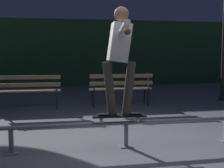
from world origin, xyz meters
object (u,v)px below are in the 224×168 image
(skateboard, at_px, (119,116))
(grind_rail, at_px, (126,127))
(skateboarder, at_px, (119,52))
(park_bench_leftmost, at_px, (27,88))
(park_bench_left_center, at_px, (121,86))

(skateboard, bearing_deg, grind_rail, 0.00)
(skateboarder, relative_size, park_bench_leftmost, 0.97)
(park_bench_left_center, bearing_deg, skateboarder, -102.97)
(skateboard, distance_m, skateboarder, 0.94)
(grind_rail, distance_m, skateboarder, 1.10)
(grind_rail, xyz_separation_m, skateboarder, (-0.10, -0.00, 1.10))
(skateboard, bearing_deg, park_bench_left_center, 76.98)
(skateboard, distance_m, park_bench_leftmost, 3.67)
(skateboard, distance_m, park_bench_left_center, 3.41)
(grind_rail, relative_size, skateboard, 4.80)
(grind_rail, relative_size, skateboarder, 2.44)
(park_bench_leftmost, relative_size, park_bench_left_center, 1.00)
(grind_rail, bearing_deg, park_bench_left_center, 78.62)
(park_bench_leftmost, xyz_separation_m, park_bench_left_center, (2.32, 0.00, 0.00))
(grind_rail, bearing_deg, skateboard, 180.00)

